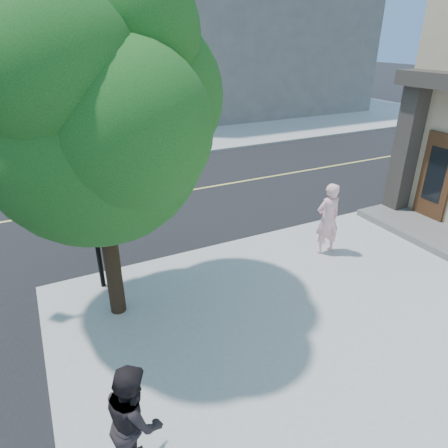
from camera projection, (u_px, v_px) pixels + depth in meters
ground at (82, 281)px, 9.48m from camera, size 140.00×140.00×0.00m
road_ew at (61, 212)px, 13.11m from camera, size 140.00×9.00×0.01m
sidewalk_ne at (213, 106)px, 32.25m from camera, size 29.00×25.00×0.12m
filler_ne at (215, 8)px, 29.82m from camera, size 18.00×16.00×14.00m
man_on_phone at (328, 219)px, 10.11m from camera, size 0.71×0.48×1.90m
pedestrian at (135, 420)px, 4.94m from camera, size 0.74×0.91×1.73m
street_tree at (97, 107)px, 6.57m from camera, size 4.80×4.36×6.36m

